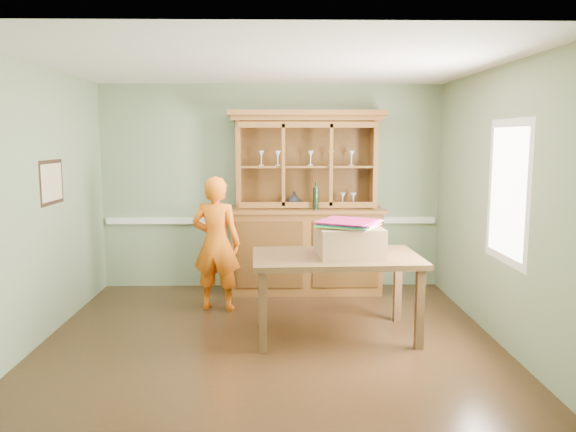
{
  "coord_description": "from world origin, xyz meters",
  "views": [
    {
      "loc": [
        0.07,
        -5.48,
        2.0
      ],
      "look_at": [
        0.19,
        0.4,
        1.18
      ],
      "focal_mm": 35.0,
      "sensor_mm": 36.0,
      "label": 1
    }
  ],
  "objects_px": {
    "cardboard_box": "(350,242)",
    "dining_table": "(336,265)",
    "person": "(216,243)",
    "china_hutch": "(306,229)"
  },
  "relations": [
    {
      "from": "cardboard_box",
      "to": "person",
      "type": "distance_m",
      "value": 1.74
    },
    {
      "from": "china_hutch",
      "to": "cardboard_box",
      "type": "bearing_deg",
      "value": -79.11
    },
    {
      "from": "china_hutch",
      "to": "person",
      "type": "distance_m",
      "value": 1.34
    },
    {
      "from": "dining_table",
      "to": "china_hutch",
      "type": "bearing_deg",
      "value": 94.74
    },
    {
      "from": "china_hutch",
      "to": "dining_table",
      "type": "distance_m",
      "value": 1.72
    },
    {
      "from": "dining_table",
      "to": "person",
      "type": "distance_m",
      "value": 1.6
    },
    {
      "from": "person",
      "to": "dining_table",
      "type": "bearing_deg",
      "value": 155.4
    },
    {
      "from": "cardboard_box",
      "to": "dining_table",
      "type": "bearing_deg",
      "value": 158.34
    },
    {
      "from": "person",
      "to": "cardboard_box",
      "type": "bearing_deg",
      "value": 156.49
    },
    {
      "from": "dining_table",
      "to": "cardboard_box",
      "type": "height_order",
      "value": "cardboard_box"
    }
  ]
}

